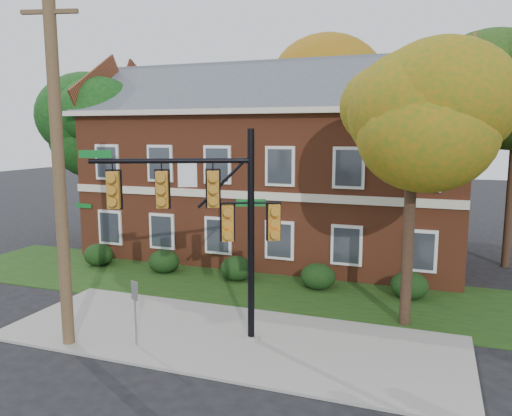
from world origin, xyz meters
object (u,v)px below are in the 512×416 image
(hedge_left, at_px, (164,261))
(hedge_center, at_px, (237,268))
(hedge_far_left, at_px, (99,255))
(apartment_building, at_px, (275,157))
(tree_near_right, at_px, (422,117))
(traffic_signal, at_px, (212,213))
(hedge_right, at_px, (318,276))
(tree_far_rear, at_px, (333,90))
(sign_post, at_px, (135,303))
(utility_pole, at_px, (59,170))
(hedge_far_right, at_px, (409,285))
(tree_left_rear, at_px, (99,124))

(hedge_left, relative_size, hedge_center, 1.00)
(hedge_far_left, xyz_separation_m, hedge_left, (3.50, 0.00, 0.00))
(apartment_building, distance_m, hedge_center, 6.89)
(tree_near_right, height_order, traffic_signal, tree_near_right)
(hedge_right, relative_size, tree_far_rear, 0.12)
(hedge_left, distance_m, sign_post, 7.92)
(traffic_signal, xyz_separation_m, utility_pole, (-3.92, -1.65, 1.25))
(hedge_right, height_order, utility_pole, utility_pole)
(apartment_building, bearing_deg, traffic_signal, -81.52)
(hedge_right, distance_m, hedge_far_right, 3.50)
(tree_left_rear, xyz_separation_m, tree_far_rear, (11.07, 8.96, 2.16))
(hedge_left, relative_size, traffic_signal, 0.22)
(hedge_far_left, height_order, traffic_signal, traffic_signal)
(hedge_center, distance_m, tree_near_right, 9.90)
(apartment_building, relative_size, hedge_left, 13.43)
(hedge_center, xyz_separation_m, tree_left_rear, (-9.73, 4.14, 6.16))
(hedge_left, relative_size, tree_left_rear, 0.16)
(hedge_far_right, bearing_deg, hedge_left, 180.00)
(hedge_left, xyz_separation_m, tree_far_rear, (4.84, 13.09, 8.32))
(hedge_left, height_order, sign_post, sign_post)
(hedge_left, bearing_deg, traffic_signal, -49.39)
(tree_near_right, distance_m, utility_pole, 10.74)
(hedge_center, relative_size, hedge_far_right, 1.00)
(hedge_far_left, height_order, tree_far_rear, tree_far_rear)
(hedge_center, bearing_deg, tree_left_rear, 156.96)
(tree_far_rear, bearing_deg, traffic_signal, -88.97)
(apartment_building, bearing_deg, tree_near_right, -48.23)
(hedge_far_left, bearing_deg, traffic_signal, -34.85)
(tree_far_rear, bearing_deg, hedge_center, -95.85)
(hedge_center, relative_size, hedge_right, 1.00)
(hedge_far_left, bearing_deg, hedge_center, 0.00)
(hedge_center, bearing_deg, utility_pole, -106.21)
(hedge_far_left, height_order, hedge_center, same)
(apartment_building, height_order, traffic_signal, apartment_building)
(apartment_building, height_order, hedge_right, apartment_building)
(hedge_far_left, height_order, sign_post, sign_post)
(tree_left_rear, relative_size, utility_pole, 0.87)
(apartment_building, distance_m, hedge_far_left, 9.82)
(hedge_left, relative_size, tree_far_rear, 0.12)
(hedge_right, distance_m, utility_pole, 10.67)
(apartment_building, xyz_separation_m, hedge_far_left, (-7.00, -5.25, -4.46))
(hedge_left, distance_m, hedge_right, 7.00)
(tree_left_rear, xyz_separation_m, utility_pole, (7.49, -11.84, -1.50))
(tree_far_rear, relative_size, traffic_signal, 1.82)
(hedge_right, bearing_deg, tree_far_rear, 99.36)
(hedge_far_right, height_order, tree_near_right, tree_near_right)
(apartment_building, height_order, hedge_left, apartment_building)
(utility_pole, bearing_deg, hedge_center, 59.61)
(sign_post, bearing_deg, tree_left_rear, 152.91)
(tree_near_right, xyz_separation_m, tree_far_rear, (-5.88, 15.93, 2.17))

